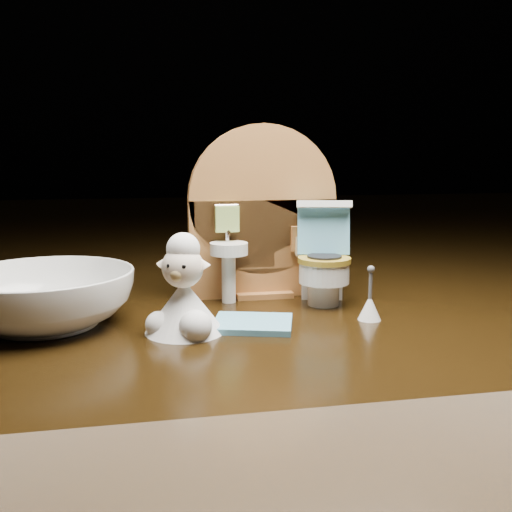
# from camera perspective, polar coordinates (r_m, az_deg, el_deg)

# --- Properties ---
(backdrop_panel) EXTENTS (0.13, 0.05, 0.15)m
(backdrop_panel) POSITION_cam_1_polar(r_m,az_deg,el_deg) (0.50, 0.58, 3.39)
(backdrop_panel) COLOR #9E6330
(backdrop_panel) RESTS_ON ground
(toy_toilet) EXTENTS (0.05, 0.06, 0.09)m
(toy_toilet) POSITION_cam_1_polar(r_m,az_deg,el_deg) (0.49, 6.75, -0.97)
(toy_toilet) COLOR white
(toy_toilet) RESTS_ON ground
(bath_mat) EXTENTS (0.07, 0.06, 0.00)m
(bath_mat) POSITION_cam_1_polar(r_m,az_deg,el_deg) (0.42, -0.33, -6.77)
(bath_mat) COLOR #5CA2BF
(bath_mat) RESTS_ON ground
(toilet_brush) EXTENTS (0.02, 0.02, 0.04)m
(toilet_brush) POSITION_cam_1_polar(r_m,az_deg,el_deg) (0.45, 11.30, -4.89)
(toilet_brush) COLOR white
(toilet_brush) RESTS_ON ground
(plush_lamb) EXTENTS (0.06, 0.06, 0.07)m
(plush_lamb) POSITION_cam_1_polar(r_m,az_deg,el_deg) (0.41, -7.23, -4.18)
(plush_lamb) COLOR white
(plush_lamb) RESTS_ON ground
(ceramic_bowl) EXTENTS (0.15, 0.15, 0.04)m
(ceramic_bowl) POSITION_cam_1_polar(r_m,az_deg,el_deg) (0.45, -20.37, -4.02)
(ceramic_bowl) COLOR white
(ceramic_bowl) RESTS_ON ground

